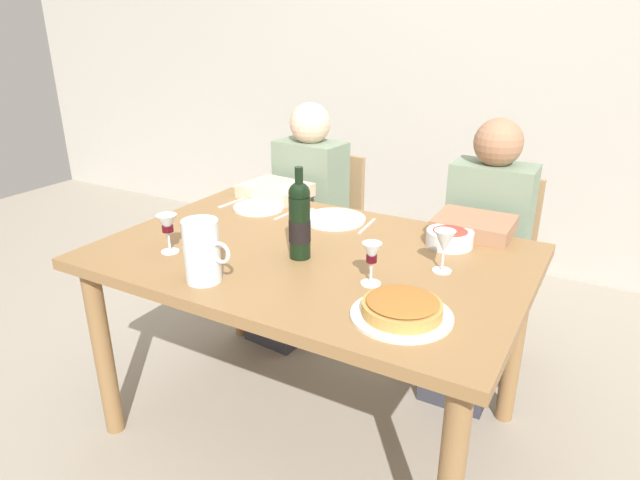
{
  "coord_description": "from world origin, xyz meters",
  "views": [
    {
      "loc": [
        0.92,
        -1.56,
        1.53
      ],
      "look_at": [
        0.02,
        0.04,
        0.79
      ],
      "focal_mm": 30.93,
      "sensor_mm": 36.0,
      "label": 1
    }
  ],
  "objects_px": {
    "chair_left": "(323,225)",
    "diner_right": "(480,252)",
    "wine_bottle": "(300,220)",
    "water_pitcher": "(203,255)",
    "dinner_plate_right_setting": "(259,207)",
    "dining_table": "(312,275)",
    "wine_glass_right_diner": "(444,243)",
    "wine_glass_centre": "(167,225)",
    "wine_glass_left_diner": "(372,255)",
    "diner_left": "(297,216)",
    "baked_tart": "(402,308)",
    "chair_right": "(490,258)",
    "dinner_plate_left_setting": "(334,219)",
    "salad_bowl": "(450,237)"
  },
  "relations": [
    {
      "from": "wine_glass_left_diner",
      "to": "dinner_plate_left_setting",
      "type": "height_order",
      "value": "wine_glass_left_diner"
    },
    {
      "from": "dining_table",
      "to": "chair_right",
      "type": "bearing_deg",
      "value": 62.72
    },
    {
      "from": "wine_bottle",
      "to": "wine_glass_centre",
      "type": "height_order",
      "value": "wine_bottle"
    },
    {
      "from": "dining_table",
      "to": "wine_glass_centre",
      "type": "distance_m",
      "value": 0.54
    },
    {
      "from": "dinner_plate_left_setting",
      "to": "wine_glass_right_diner",
      "type": "bearing_deg",
      "value": -25.65
    },
    {
      "from": "wine_glass_right_diner",
      "to": "dinner_plate_right_setting",
      "type": "height_order",
      "value": "wine_glass_right_diner"
    },
    {
      "from": "water_pitcher",
      "to": "wine_glass_right_diner",
      "type": "relative_size",
      "value": 1.41
    },
    {
      "from": "baked_tart",
      "to": "wine_glass_right_diner",
      "type": "relative_size",
      "value": 2.0
    },
    {
      "from": "baked_tart",
      "to": "dinner_plate_left_setting",
      "type": "xyz_separation_m",
      "value": [
        -0.54,
        0.61,
        -0.02
      ]
    },
    {
      "from": "wine_bottle",
      "to": "wine_glass_centre",
      "type": "bearing_deg",
      "value": -155.98
    },
    {
      "from": "baked_tart",
      "to": "wine_glass_left_diner",
      "type": "relative_size",
      "value": 2.07
    },
    {
      "from": "wine_bottle",
      "to": "water_pitcher",
      "type": "relative_size",
      "value": 1.59
    },
    {
      "from": "wine_glass_left_diner",
      "to": "diner_left",
      "type": "distance_m",
      "value": 1.11
    },
    {
      "from": "diner_right",
      "to": "chair_left",
      "type": "bearing_deg",
      "value": -15.87
    },
    {
      "from": "baked_tart",
      "to": "diner_right",
      "type": "relative_size",
      "value": 0.25
    },
    {
      "from": "diner_right",
      "to": "dining_table",
      "type": "bearing_deg",
      "value": 54.14
    },
    {
      "from": "baked_tart",
      "to": "salad_bowl",
      "type": "relative_size",
      "value": 1.68
    },
    {
      "from": "wine_bottle",
      "to": "dinner_plate_left_setting",
      "type": "relative_size",
      "value": 1.24
    },
    {
      "from": "dinner_plate_right_setting",
      "to": "chair_right",
      "type": "distance_m",
      "value": 1.09
    },
    {
      "from": "diner_left",
      "to": "diner_right",
      "type": "xyz_separation_m",
      "value": [
        0.91,
        -0.01,
        0.0
      ]
    },
    {
      "from": "wine_glass_right_diner",
      "to": "wine_glass_centre",
      "type": "xyz_separation_m",
      "value": [
        -0.89,
        -0.32,
        0.0
      ]
    },
    {
      "from": "salad_bowl",
      "to": "wine_glass_right_diner",
      "type": "distance_m",
      "value": 0.24
    },
    {
      "from": "dining_table",
      "to": "chair_right",
      "type": "relative_size",
      "value": 1.72
    },
    {
      "from": "wine_bottle",
      "to": "dinner_plate_left_setting",
      "type": "xyz_separation_m",
      "value": [
        -0.08,
        0.39,
        -0.13
      ]
    },
    {
      "from": "dining_table",
      "to": "wine_glass_centre",
      "type": "height_order",
      "value": "wine_glass_centre"
    },
    {
      "from": "dining_table",
      "to": "water_pitcher",
      "type": "bearing_deg",
      "value": -115.27
    },
    {
      "from": "chair_right",
      "to": "wine_bottle",
      "type": "bearing_deg",
      "value": 63.4
    },
    {
      "from": "salad_bowl",
      "to": "wine_glass_centre",
      "type": "height_order",
      "value": "wine_glass_centre"
    },
    {
      "from": "wine_glass_left_diner",
      "to": "wine_glass_centre",
      "type": "bearing_deg",
      "value": -170.65
    },
    {
      "from": "salad_bowl",
      "to": "diner_left",
      "type": "distance_m",
      "value": 0.96
    },
    {
      "from": "dinner_plate_right_setting",
      "to": "dining_table",
      "type": "bearing_deg",
      "value": -34.07
    },
    {
      "from": "salad_bowl",
      "to": "wine_glass_centre",
      "type": "relative_size",
      "value": 1.22
    },
    {
      "from": "water_pitcher",
      "to": "wine_glass_left_diner",
      "type": "height_order",
      "value": "water_pitcher"
    },
    {
      "from": "dinner_plate_left_setting",
      "to": "chair_right",
      "type": "height_order",
      "value": "chair_right"
    },
    {
      "from": "wine_glass_left_diner",
      "to": "chair_left",
      "type": "distance_m",
      "value": 1.3
    },
    {
      "from": "wine_bottle",
      "to": "wine_glass_centre",
      "type": "relative_size",
      "value": 2.3
    },
    {
      "from": "chair_left",
      "to": "diner_right",
      "type": "xyz_separation_m",
      "value": [
        0.89,
        -0.25,
        0.12
      ]
    },
    {
      "from": "wine_glass_right_diner",
      "to": "chair_right",
      "type": "relative_size",
      "value": 0.16
    },
    {
      "from": "wine_glass_left_diner",
      "to": "diner_right",
      "type": "relative_size",
      "value": 0.12
    },
    {
      "from": "wine_glass_right_diner",
      "to": "diner_left",
      "type": "xyz_separation_m",
      "value": [
        -0.92,
        0.58,
        -0.24
      ]
    },
    {
      "from": "baked_tart",
      "to": "dinner_plate_left_setting",
      "type": "bearing_deg",
      "value": 131.55
    },
    {
      "from": "wine_glass_left_diner",
      "to": "wine_glass_centre",
      "type": "distance_m",
      "value": 0.74
    },
    {
      "from": "dinner_plate_right_setting",
      "to": "baked_tart",
      "type": "bearing_deg",
      "value": -32.83
    },
    {
      "from": "baked_tart",
      "to": "wine_glass_centre",
      "type": "height_order",
      "value": "wine_glass_centre"
    },
    {
      "from": "wine_glass_right_diner",
      "to": "chair_left",
      "type": "bearing_deg",
      "value": 137.9
    },
    {
      "from": "wine_glass_centre",
      "to": "diner_right",
      "type": "relative_size",
      "value": 0.12
    },
    {
      "from": "wine_glass_right_diner",
      "to": "diner_left",
      "type": "relative_size",
      "value": 0.12
    },
    {
      "from": "wine_glass_left_diner",
      "to": "dinner_plate_right_setting",
      "type": "xyz_separation_m",
      "value": [
        -0.73,
        0.43,
        -0.09
      ]
    },
    {
      "from": "dinner_plate_left_setting",
      "to": "diner_right",
      "type": "xyz_separation_m",
      "value": [
        0.53,
        0.31,
        -0.15
      ]
    },
    {
      "from": "dining_table",
      "to": "wine_glass_centre",
      "type": "bearing_deg",
      "value": -149.84
    }
  ]
}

